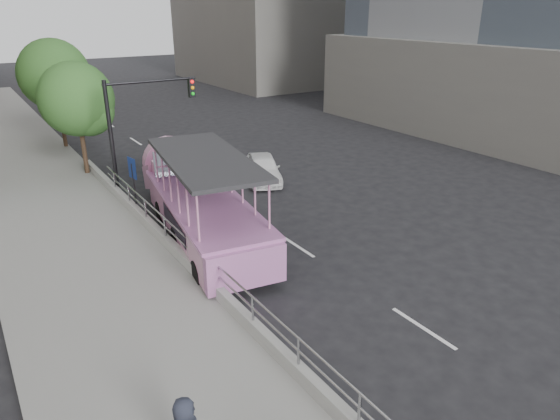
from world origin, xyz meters
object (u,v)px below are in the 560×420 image
object	(u,v)px
parking_sign	(134,181)
car	(263,168)
traffic_signal	(136,117)
street_tree_near	(79,102)
street_tree_far	(57,77)
duck_boat	(197,202)

from	to	relation	value
parking_sign	car	bearing A→B (deg)	10.73
traffic_signal	street_tree_near	size ratio (longest dim) A/B	0.91
traffic_signal	street_tree_far	world-z (taller)	street_tree_far
street_tree_far	traffic_signal	bearing A→B (deg)	-81.57
parking_sign	street_tree_far	bearing A→B (deg)	90.48
street_tree_far	parking_sign	bearing A→B (deg)	-89.52
duck_boat	car	world-z (taller)	duck_boat
parking_sign	street_tree_near	bearing A→B (deg)	92.73
street_tree_far	car	bearing A→B (deg)	-58.24
traffic_signal	street_tree_near	world-z (taller)	street_tree_near
car	street_tree_far	size ratio (longest dim) A/B	0.60
duck_boat	car	xyz separation A→B (m)	(5.22, 3.86, -0.59)
parking_sign	traffic_signal	bearing A→B (deg)	66.40
duck_boat	car	size ratio (longest dim) A/B	2.69
street_tree_far	street_tree_near	bearing A→B (deg)	-91.91
car	parking_sign	xyz separation A→B (m)	(-6.77, -1.28, 0.98)
parking_sign	street_tree_near	xyz separation A→B (m)	(-0.30, 6.39, 2.18)
street_tree_near	duck_boat	bearing A→B (deg)	-78.34
car	traffic_signal	bearing A→B (deg)	-172.77
duck_boat	car	distance (m)	6.53
duck_boat	traffic_signal	world-z (taller)	traffic_signal
traffic_signal	street_tree_far	distance (m)	9.57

